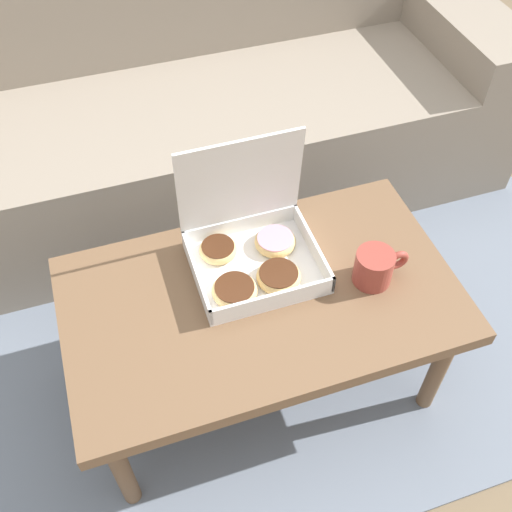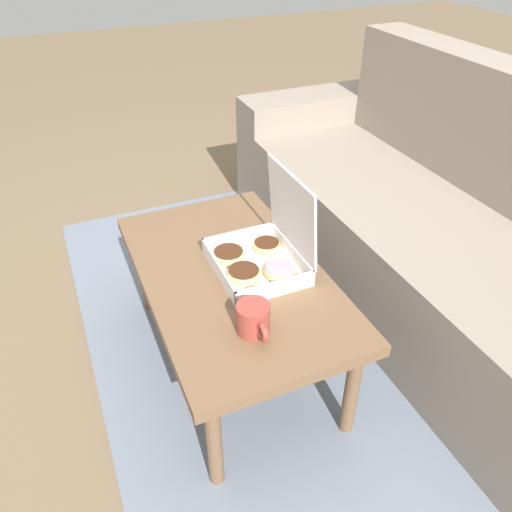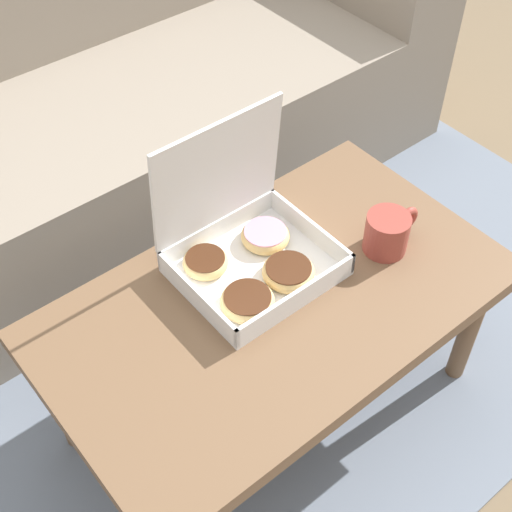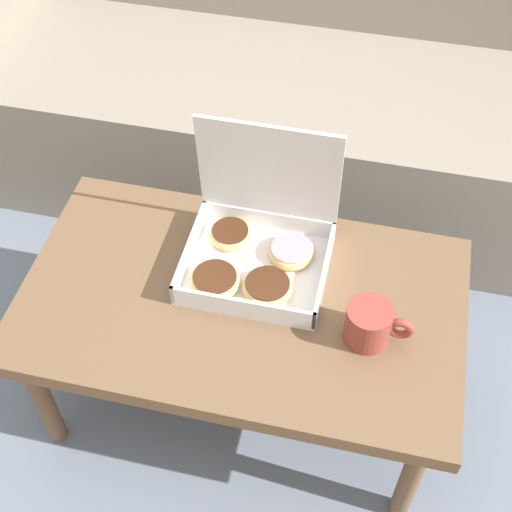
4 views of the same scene
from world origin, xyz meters
name	(u,v)px [view 2 (image 2 of 4)]	position (x,y,z in m)	size (l,w,h in m)	color
ground_plane	(264,350)	(0.00, 0.00, 0.00)	(12.00, 12.00, 0.00)	#756047
area_rug	(332,327)	(0.00, 0.30, 0.01)	(2.40, 1.81, 0.01)	slate
couch	(446,236)	(0.00, 0.78, 0.31)	(2.28, 0.77, 0.91)	gray
coffee_table	(232,283)	(0.00, -0.12, 0.37)	(0.95, 0.56, 0.41)	brown
pastry_box	(261,253)	(0.01, -0.02, 0.46)	(0.31, 0.27, 0.32)	white
coffee_mug	(254,319)	(0.28, -0.16, 0.46)	(0.14, 0.09, 0.09)	#993D33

